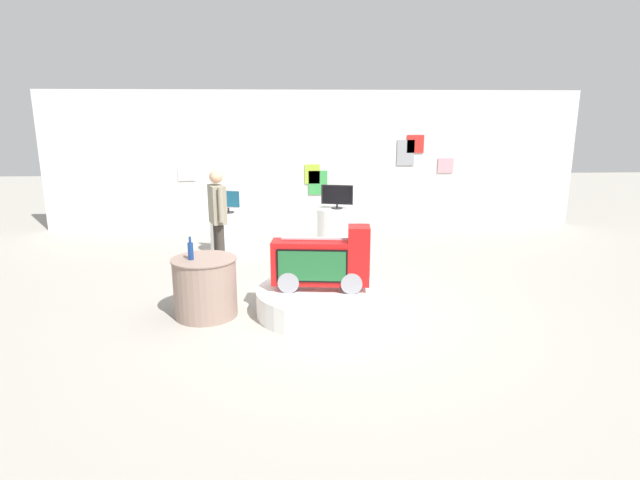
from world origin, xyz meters
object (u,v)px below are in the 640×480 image
Objects in this scene: main_display_pedestal at (321,301)px; shopper_browsing_near_truck at (218,214)px; tv_on_left_rear at (228,200)px; display_pedestal_center_rear at (337,228)px; display_pedestal_left_rear at (230,233)px; side_table_round at (205,287)px; bottle_on_side_table at (191,250)px; tv_on_center_rear at (337,196)px; novelty_firetruck_tv at (322,264)px.

shopper_browsing_near_truck is at bearing 130.34° from main_display_pedestal.
tv_on_left_rear is 0.59× the size of display_pedestal_center_rear.
display_pedestal_left_rear is at bearing 116.17° from main_display_pedestal.
side_table_round is 0.49m from bottle_on_side_table.
tv_on_center_rear is at bearing 38.05° from shopper_browsing_near_truck.
shopper_browsing_near_truck is at bearing 91.83° from side_table_round.
novelty_firetruck_tv reaches higher than display_pedestal_left_rear.
bottle_on_side_table is (-0.10, -2.97, -0.11)m from tv_on_left_rear.
display_pedestal_center_rear is 3.88m from bottle_on_side_table.
display_pedestal_left_rear is 2.04m from tv_on_center_rear.
tv_on_center_rear is 3.78m from side_table_round.
display_pedestal_left_rear is at bearing 88.12° from bottle_on_side_table.
side_table_round is at bearing -120.34° from tv_on_center_rear.
tv_on_center_rear reaches higher than bottle_on_side_table.
bottle_on_side_table is 0.17× the size of shopper_browsing_near_truck.
main_display_pedestal is at bearing -49.66° from shopper_browsing_near_truck.
display_pedestal_center_rear is at bearing 38.14° from shopper_browsing_near_truck.
tv_on_center_rear is at bearing 81.38° from main_display_pedestal.
side_table_round is at bearing -89.19° from display_pedestal_left_rear.
tv_on_left_rear is 1.95m from tv_on_center_rear.
display_pedestal_center_rear is 0.46× the size of shopper_browsing_near_truck.
main_display_pedestal is 3.28m from display_pedestal_center_rear.
shopper_browsing_near_truck is at bearing 87.25° from bottle_on_side_table.
bottle_on_side_table reaches higher than side_table_round.
side_table_round is at bearing -88.17° from shopper_browsing_near_truck.
tv_on_left_rear is (-1.44, 2.92, 0.79)m from main_display_pedestal.
side_table_round is at bearing 18.83° from bottle_on_side_table.
novelty_firetruck_tv is 0.75× the size of shopper_browsing_near_truck.
main_display_pedestal is 0.99× the size of shopper_browsing_near_truck.
shopper_browsing_near_truck is at bearing -90.63° from display_pedestal_left_rear.
tv_on_center_rear is (0.00, -0.00, 0.60)m from display_pedestal_center_rear.
bottle_on_side_table is at bearing -161.17° from side_table_round.
bottle_on_side_table is (-0.10, -2.97, 0.48)m from display_pedestal_left_rear.
display_pedestal_center_rear is at bearing 58.29° from bottle_on_side_table.
tv_on_center_rear is (0.49, 3.23, 0.80)m from main_display_pedestal.
tv_on_left_rear reaches higher than main_display_pedestal.
main_display_pedestal is at bearing -0.20° from side_table_round.
side_table_round is at bearing 179.80° from main_display_pedestal.
bottle_on_side_table is (-1.56, -0.03, 0.20)m from novelty_firetruck_tv.
novelty_firetruck_tv is at bearing -63.56° from display_pedestal_left_rear.
main_display_pedestal is 2.02× the size of side_table_round.
main_display_pedestal is 1.31× the size of novelty_firetruck_tv.
tv_on_center_rear reaches higher than side_table_round.
bottle_on_side_table is (-0.14, -0.05, 0.47)m from side_table_round.
bottle_on_side_table reaches higher than main_display_pedestal.
tv_on_left_rear is at bearing 90.78° from side_table_round.
shopper_browsing_near_truck reaches higher than side_table_round.
display_pedestal_left_rear is (-1.46, 2.94, -0.28)m from novelty_firetruck_tv.
novelty_firetruck_tv is at bearing -49.40° from shopper_browsing_near_truck.
bottle_on_side_table is (-2.03, -3.27, -0.12)m from tv_on_center_rear.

